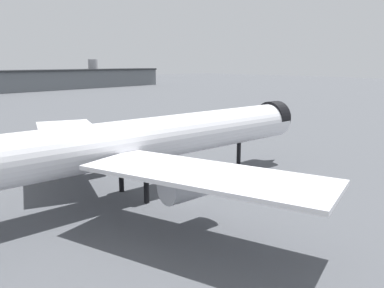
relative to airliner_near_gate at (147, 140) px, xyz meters
The scene contains 2 objects.
ground 9.07m from the airliner_near_gate, 56.25° to the right, with size 900.00×900.00×0.00m, color #4C4F54.
airliner_near_gate is the anchor object (origin of this frame).
Camera 1 is at (-34.20, -40.02, 18.49)m, focal length 36.51 mm.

